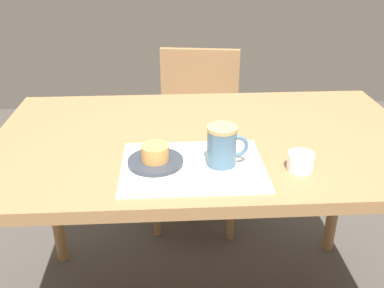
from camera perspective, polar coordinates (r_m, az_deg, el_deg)
The scene contains 9 objects.
dining_table at distance 1.37m, azimuth 1.84°, elevation -1.90°, with size 1.33×0.77×0.75m.
wooden_chair at distance 2.10m, azimuth 0.76°, elevation 2.04°, with size 0.48×0.48×0.82m.
placemat at distance 1.16m, azimuth 0.12°, elevation -3.00°, with size 0.39×0.29×0.00m, color silver.
pastry_plate at distance 1.17m, azimuth -4.89°, elevation -2.35°, with size 0.15×0.15×0.01m, color #333842.
pastry at distance 1.16m, azimuth -4.94°, elevation -1.16°, with size 0.08×0.08×0.04m, color tan.
coffee_coaster at distance 1.16m, azimuth 3.88°, elevation -2.71°, with size 0.09×0.09×0.01m, color #99999E.
coffee_mug at distance 1.14m, azimuth 4.09°, elevation -0.20°, with size 0.11×0.08×0.11m.
teaspoon at distance 1.05m, azimuth -4.57°, elevation -6.11°, with size 0.01×0.01×0.13m, color silver.
sugar_bowl at distance 1.17m, azimuth 14.28°, elevation -2.31°, with size 0.07×0.07×0.05m, color white.
Camera 1 is at (-0.11, -1.20, 1.33)m, focal length 40.00 mm.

